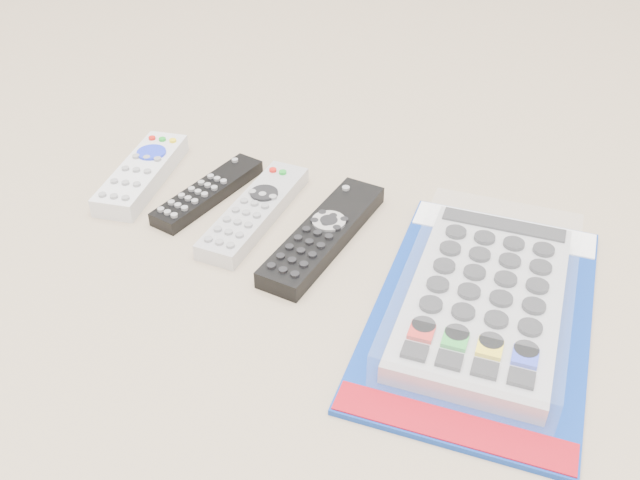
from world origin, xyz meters
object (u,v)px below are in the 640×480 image
at_px(remote_large_black, 323,234).
at_px(remote_slim_black, 208,192).
at_px(jumbo_remote_packaged, 485,297).
at_px(remote_silver_dvd, 255,211).
at_px(remote_small_grey, 142,173).

bearing_deg(remote_large_black, remote_slim_black, 176.44).
bearing_deg(jumbo_remote_packaged, remote_large_black, 163.80).
xyz_separation_m(remote_slim_black, remote_silver_dvd, (0.07, -0.01, 0.00)).
relative_size(remote_small_grey, remote_slim_black, 1.06).
bearing_deg(jumbo_remote_packaged, remote_slim_black, 165.41).
distance_m(remote_silver_dvd, jumbo_remote_packaged, 0.28).
relative_size(remote_small_grey, remote_silver_dvd, 0.93).
xyz_separation_m(remote_small_grey, jumbo_remote_packaged, (0.44, -0.05, 0.01)).
relative_size(remote_slim_black, jumbo_remote_packaged, 0.48).
relative_size(remote_slim_black, remote_silver_dvd, 0.87).
bearing_deg(jumbo_remote_packaged, remote_silver_dvd, 165.75).
bearing_deg(jumbo_remote_packaged, remote_small_grey, 167.71).
relative_size(remote_silver_dvd, jumbo_remote_packaged, 0.55).
bearing_deg(remote_slim_black, jumbo_remote_packaged, -0.29).
height_order(remote_slim_black, jumbo_remote_packaged, jumbo_remote_packaged).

